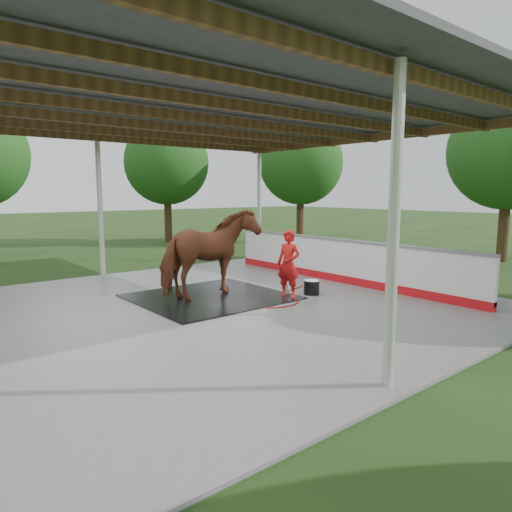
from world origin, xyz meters
TOP-DOWN VIEW (x-y plane):
  - ground at (0.00, 0.00)m, footprint 100.00×100.00m
  - concrete_slab at (0.00, 0.00)m, footprint 12.00×10.00m
  - pavilion_structure at (0.00, -0.00)m, footprint 12.60×10.60m
  - dasher_board at (4.60, 0.00)m, footprint 0.16×8.00m
  - tree_belt at (0.30, 0.90)m, footprint 28.00×28.00m
  - rubber_mat at (0.94, 0.65)m, footprint 3.23×3.03m
  - horse at (0.94, 0.65)m, footprint 2.44×1.33m
  - handler at (2.29, -0.47)m, footprint 0.51×0.64m
  - wash_bucket at (2.93, -0.58)m, footprint 0.36×0.36m
  - soap_bottle_a at (2.47, -0.24)m, footprint 0.14×0.14m
  - soap_bottle_b at (3.65, 0.10)m, footprint 0.10×0.10m
  - hose_coil at (1.69, -0.38)m, footprint 2.32×1.34m

SIDE VIEW (x-z plane):
  - ground at x=0.00m, z-range 0.00..0.00m
  - concrete_slab at x=0.00m, z-range 0.00..0.05m
  - hose_coil at x=1.69m, z-range 0.05..0.07m
  - rubber_mat at x=0.94m, z-range 0.05..0.07m
  - soap_bottle_b at x=3.65m, z-range 0.05..0.22m
  - soap_bottle_a at x=2.47m, z-range 0.05..0.37m
  - wash_bucket at x=2.93m, z-range 0.05..0.39m
  - dasher_board at x=4.60m, z-range 0.02..1.17m
  - handler at x=2.29m, z-range 0.05..1.58m
  - horse at x=0.94m, z-range 0.07..2.04m
  - tree_belt at x=0.30m, z-range 0.89..6.69m
  - pavilion_structure at x=0.00m, z-range 1.94..5.99m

